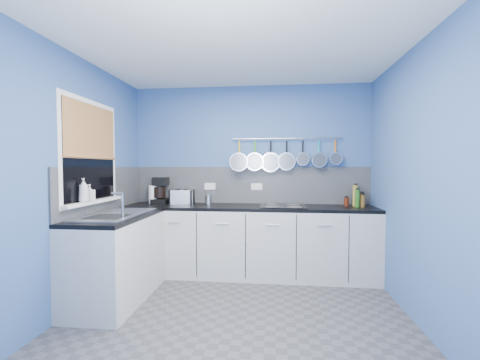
% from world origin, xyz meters
% --- Properties ---
extents(floor, '(3.20, 3.00, 0.02)m').
position_xyz_m(floor, '(0.00, 0.00, -0.01)').
color(floor, '#47474C').
rests_on(floor, ground).
extents(ceiling, '(3.20, 3.00, 0.02)m').
position_xyz_m(ceiling, '(0.00, 0.00, 2.51)').
color(ceiling, white).
rests_on(ceiling, ground).
extents(wall_back, '(3.20, 0.02, 2.50)m').
position_xyz_m(wall_back, '(0.00, 1.51, 1.25)').
color(wall_back, '#3A5C99').
rests_on(wall_back, ground).
extents(wall_front, '(3.20, 0.02, 2.50)m').
position_xyz_m(wall_front, '(0.00, -1.51, 1.25)').
color(wall_front, '#3A5C99').
rests_on(wall_front, ground).
extents(wall_left, '(0.02, 3.00, 2.50)m').
position_xyz_m(wall_left, '(-1.61, 0.00, 1.25)').
color(wall_left, '#3A5C99').
rests_on(wall_left, ground).
extents(wall_right, '(0.02, 3.00, 2.50)m').
position_xyz_m(wall_right, '(1.61, 0.00, 1.25)').
color(wall_right, '#3A5C99').
rests_on(wall_right, ground).
extents(backsplash_back, '(3.20, 0.02, 0.50)m').
position_xyz_m(backsplash_back, '(0.00, 1.49, 1.15)').
color(backsplash_back, slate).
rests_on(backsplash_back, wall_back).
extents(backsplash_left, '(0.02, 1.80, 0.50)m').
position_xyz_m(backsplash_left, '(-1.59, 0.60, 1.15)').
color(backsplash_left, slate).
rests_on(backsplash_left, wall_left).
extents(cabinet_run_back, '(3.20, 0.60, 0.86)m').
position_xyz_m(cabinet_run_back, '(0.00, 1.20, 0.43)').
color(cabinet_run_back, '#B9B9B8').
rests_on(cabinet_run_back, ground).
extents(worktop_back, '(3.20, 0.60, 0.04)m').
position_xyz_m(worktop_back, '(0.00, 1.20, 0.88)').
color(worktop_back, black).
rests_on(worktop_back, cabinet_run_back).
extents(cabinet_run_left, '(0.60, 1.20, 0.86)m').
position_xyz_m(cabinet_run_left, '(-1.30, 0.30, 0.43)').
color(cabinet_run_left, '#B9B9B8').
rests_on(cabinet_run_left, ground).
extents(worktop_left, '(0.60, 1.20, 0.04)m').
position_xyz_m(worktop_left, '(-1.30, 0.30, 0.88)').
color(worktop_left, black).
rests_on(worktop_left, cabinet_run_left).
extents(window_frame, '(0.01, 1.00, 1.10)m').
position_xyz_m(window_frame, '(-1.58, 0.30, 1.55)').
color(window_frame, white).
rests_on(window_frame, wall_left).
extents(window_glass, '(0.01, 0.90, 1.00)m').
position_xyz_m(window_glass, '(-1.57, 0.30, 1.55)').
color(window_glass, black).
rests_on(window_glass, wall_left).
extents(bamboo_blind, '(0.01, 0.90, 0.55)m').
position_xyz_m(bamboo_blind, '(-1.56, 0.30, 1.77)').
color(bamboo_blind, '#A86F3A').
rests_on(bamboo_blind, wall_left).
extents(window_sill, '(0.10, 0.98, 0.03)m').
position_xyz_m(window_sill, '(-1.55, 0.30, 1.04)').
color(window_sill, white).
rests_on(window_sill, wall_left).
extents(sink_unit, '(0.50, 0.95, 0.01)m').
position_xyz_m(sink_unit, '(-1.30, 0.30, 0.90)').
color(sink_unit, silver).
rests_on(sink_unit, worktop_left).
extents(mixer_tap, '(0.12, 0.08, 0.26)m').
position_xyz_m(mixer_tap, '(-1.14, 0.12, 1.03)').
color(mixer_tap, silver).
rests_on(mixer_tap, worktop_left).
extents(socket_left, '(0.15, 0.01, 0.09)m').
position_xyz_m(socket_left, '(-0.55, 1.48, 1.13)').
color(socket_left, white).
rests_on(socket_left, backsplash_back).
extents(socket_right, '(0.15, 0.01, 0.09)m').
position_xyz_m(socket_right, '(0.10, 1.48, 1.13)').
color(socket_right, white).
rests_on(socket_right, backsplash_back).
extents(pot_rail, '(1.45, 0.02, 0.02)m').
position_xyz_m(pot_rail, '(0.50, 1.45, 1.78)').
color(pot_rail, silver).
rests_on(pot_rail, wall_back).
extents(soap_bottle_a, '(0.11, 0.11, 0.24)m').
position_xyz_m(soap_bottle_a, '(-1.53, 0.10, 1.17)').
color(soap_bottle_a, white).
rests_on(soap_bottle_a, window_sill).
extents(soap_bottle_b, '(0.08, 0.08, 0.17)m').
position_xyz_m(soap_bottle_b, '(-1.53, 0.20, 1.14)').
color(soap_bottle_b, white).
rests_on(soap_bottle_b, window_sill).
extents(paper_towel, '(0.12, 0.12, 0.25)m').
position_xyz_m(paper_towel, '(-1.30, 1.27, 1.02)').
color(paper_towel, white).
rests_on(paper_towel, worktop_back).
extents(coffee_maker, '(0.21, 0.23, 0.36)m').
position_xyz_m(coffee_maker, '(-1.20, 1.30, 1.08)').
color(coffee_maker, black).
rests_on(coffee_maker, worktop_back).
extents(toaster, '(0.32, 0.23, 0.19)m').
position_xyz_m(toaster, '(-0.91, 1.32, 0.99)').
color(toaster, silver).
rests_on(toaster, worktop_back).
extents(canister, '(0.09, 0.09, 0.13)m').
position_xyz_m(canister, '(-0.53, 1.30, 0.96)').
color(canister, silver).
rests_on(canister, worktop_back).
extents(hob, '(0.57, 0.50, 0.01)m').
position_xyz_m(hob, '(0.45, 1.17, 0.91)').
color(hob, black).
rests_on(hob, worktop_back).
extents(pan_0, '(0.25, 0.13, 0.44)m').
position_xyz_m(pan_0, '(-0.13, 1.44, 1.56)').
color(pan_0, silver).
rests_on(pan_0, pot_rail).
extents(pan_1, '(0.24, 0.10, 0.43)m').
position_xyz_m(pan_1, '(0.08, 1.44, 1.56)').
color(pan_1, silver).
rests_on(pan_1, pot_rail).
extents(pan_2, '(0.26, 0.06, 0.45)m').
position_xyz_m(pan_2, '(0.29, 1.44, 1.56)').
color(pan_2, silver).
rests_on(pan_2, pot_rail).
extents(pan_3, '(0.23, 0.07, 0.42)m').
position_xyz_m(pan_3, '(0.50, 1.44, 1.57)').
color(pan_3, silver).
rests_on(pan_3, pot_rail).
extents(pan_4, '(0.18, 0.08, 0.37)m').
position_xyz_m(pan_4, '(0.71, 1.44, 1.60)').
color(pan_4, silver).
rests_on(pan_4, pot_rail).
extents(pan_5, '(0.20, 0.09, 0.39)m').
position_xyz_m(pan_5, '(0.92, 1.44, 1.58)').
color(pan_5, silver).
rests_on(pan_5, pot_rail).
extents(pan_6, '(0.17, 0.09, 0.36)m').
position_xyz_m(pan_6, '(1.14, 1.44, 1.60)').
color(pan_6, silver).
rests_on(pan_6, pot_rail).
extents(condiment_0, '(0.07, 0.07, 0.16)m').
position_xyz_m(condiment_0, '(1.45, 1.30, 0.98)').
color(condiment_0, brown).
rests_on(condiment_0, worktop_back).
extents(condiment_1, '(0.07, 0.07, 0.27)m').
position_xyz_m(condiment_1, '(1.37, 1.32, 1.03)').
color(condiment_1, olive).
rests_on(condiment_1, worktop_back).
extents(condiment_2, '(0.06, 0.06, 0.11)m').
position_xyz_m(condiment_2, '(1.26, 1.32, 0.95)').
color(condiment_2, '#4C190C').
rests_on(condiment_2, worktop_back).
extents(condiment_3, '(0.07, 0.07, 0.15)m').
position_xyz_m(condiment_3, '(1.43, 1.23, 0.98)').
color(condiment_3, brown).
rests_on(condiment_3, worktop_back).
extents(condiment_4, '(0.06, 0.06, 0.22)m').
position_xyz_m(condiment_4, '(1.36, 1.21, 1.01)').
color(condiment_4, '#265919').
rests_on(condiment_4, worktop_back).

